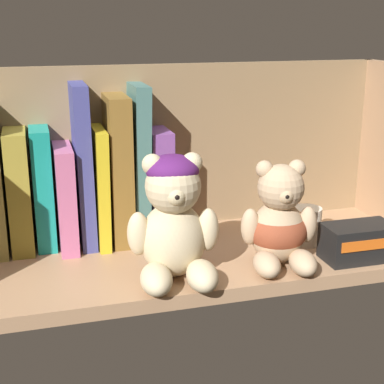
% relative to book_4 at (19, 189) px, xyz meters
% --- Properties ---
extents(shelf_board, '(0.73, 0.25, 0.02)m').
position_rel_book_4_xyz_m(shelf_board, '(0.22, -0.10, -0.10)').
color(shelf_board, '#A87F5B').
rests_on(shelf_board, ground).
extents(shelf_back_panel, '(0.76, 0.01, 0.29)m').
position_rel_book_4_xyz_m(shelf_back_panel, '(0.22, 0.03, 0.03)').
color(shelf_back_panel, olive).
rests_on(shelf_back_panel, ground).
extents(book_4, '(0.03, 0.11, 0.18)m').
position_rel_book_4_xyz_m(book_4, '(0.00, 0.00, 0.00)').
color(book_4, olive).
rests_on(book_4, shelf_board).
extents(book_5, '(0.03, 0.09, 0.18)m').
position_rel_book_4_xyz_m(book_5, '(0.03, 0.00, 0.00)').
color(book_5, '#168B7D').
rests_on(book_5, shelf_board).
extents(book_6, '(0.03, 0.14, 0.16)m').
position_rel_book_4_xyz_m(book_6, '(0.07, 0.00, -0.01)').
color(book_6, '#BA5F8A').
rests_on(book_6, shelf_board).
extents(book_7, '(0.02, 0.12, 0.25)m').
position_rel_book_4_xyz_m(book_7, '(0.09, 0.00, 0.03)').
color(book_7, '#3D4084').
rests_on(book_7, shelf_board).
extents(book_8, '(0.02, 0.14, 0.18)m').
position_rel_book_4_xyz_m(book_8, '(0.12, 0.00, -0.00)').
color(book_8, gold).
rests_on(book_8, shelf_board).
extents(book_9, '(0.03, 0.13, 0.23)m').
position_rel_book_4_xyz_m(book_9, '(0.15, 0.00, 0.02)').
color(book_9, brown).
rests_on(book_9, shelf_board).
extents(book_10, '(0.03, 0.11, 0.24)m').
position_rel_book_4_xyz_m(book_10, '(0.18, 0.00, 0.03)').
color(book_10, '#436F69').
rests_on(book_10, shelf_board).
extents(book_11, '(0.03, 0.10, 0.17)m').
position_rel_book_4_xyz_m(book_11, '(0.21, 0.00, -0.01)').
color(book_11, '#794591').
rests_on(book_11, shelf_board).
extents(teddy_bear_larger, '(0.12, 0.13, 0.17)m').
position_rel_book_4_xyz_m(teddy_bear_larger, '(0.19, -0.17, -0.01)').
color(teddy_bear_larger, beige).
rests_on(teddy_bear_larger, shelf_board).
extents(teddy_bear_smaller, '(0.11, 0.12, 0.15)m').
position_rel_book_4_xyz_m(teddy_bear_smaller, '(0.35, -0.17, -0.03)').
color(teddy_bear_smaller, tan).
rests_on(teddy_bear_smaller, shelf_board).
extents(pillar_candle, '(0.05, 0.05, 0.06)m').
position_rel_book_4_xyz_m(pillar_candle, '(0.42, -0.11, -0.06)').
color(pillar_candle, silver).
rests_on(pillar_candle, shelf_board).
extents(small_product_box, '(0.10, 0.06, 0.05)m').
position_rel_book_4_xyz_m(small_product_box, '(0.46, -0.18, -0.06)').
color(small_product_box, black).
rests_on(small_product_box, shelf_board).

